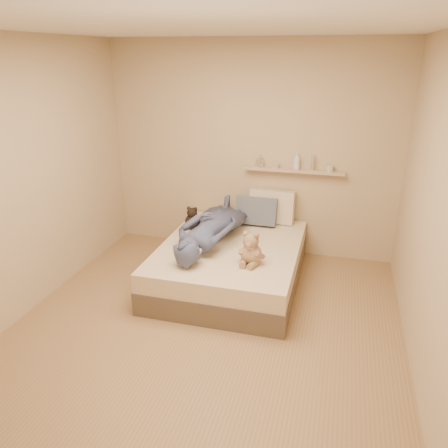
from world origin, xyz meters
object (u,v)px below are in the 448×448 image
(game_console, at_px, (193,251))
(dark_plush, at_px, (193,219))
(person, at_px, (213,226))
(pillow_grey, at_px, (256,211))
(pillow_cream, at_px, (272,206))
(wall_shelf, at_px, (294,171))
(teddy_bear, at_px, (251,251))
(bed, at_px, (231,263))

(game_console, height_order, dark_plush, dark_plush)
(dark_plush, distance_m, person, 0.45)
(pillow_grey, bearing_deg, dark_plush, -152.59)
(pillow_cream, bearing_deg, pillow_grey, -140.25)
(wall_shelf, bearing_deg, pillow_grey, -151.61)
(teddy_bear, distance_m, dark_plush, 1.13)
(bed, relative_size, person, 1.21)
(wall_shelf, bearing_deg, dark_plush, -152.23)
(bed, relative_size, game_console, 10.76)
(bed, bearing_deg, teddy_bear, -52.41)
(bed, xyz_separation_m, teddy_bear, (0.31, -0.40, 0.37))
(teddy_bear, height_order, person, person)
(wall_shelf, bearing_deg, pillow_cream, -161.55)
(bed, relative_size, pillow_grey, 3.80)
(pillow_cream, height_order, wall_shelf, wall_shelf)
(bed, bearing_deg, person, 171.05)
(bed, xyz_separation_m, person, (-0.22, 0.03, 0.41))
(pillow_cream, relative_size, wall_shelf, 0.46)
(bed, height_order, person, person)
(game_console, height_order, pillow_cream, pillow_cream)
(bed, bearing_deg, game_console, -112.56)
(bed, height_order, dark_plush, dark_plush)
(teddy_bear, bearing_deg, person, 140.38)
(game_console, relative_size, dark_plush, 0.62)
(teddy_bear, relative_size, pillow_cream, 0.63)
(dark_plush, bearing_deg, person, -40.90)
(teddy_bear, xyz_separation_m, pillow_cream, (0.00, 1.23, 0.06))
(pillow_cream, xyz_separation_m, pillow_grey, (-0.17, -0.14, -0.03))
(pillow_cream, bearing_deg, game_console, -111.45)
(bed, xyz_separation_m, wall_shelf, (0.55, 0.91, 0.88))
(pillow_grey, bearing_deg, person, -118.88)
(pillow_cream, height_order, person, pillow_cream)
(pillow_cream, distance_m, wall_shelf, 0.51)
(pillow_grey, bearing_deg, wall_shelf, 28.39)
(bed, xyz_separation_m, pillow_grey, (0.14, 0.69, 0.40))
(dark_plush, height_order, pillow_cream, pillow_cream)
(pillow_cream, relative_size, pillow_grey, 1.10)
(person, bearing_deg, game_console, 94.84)
(game_console, bearing_deg, dark_plush, 109.40)
(game_console, relative_size, person, 0.11)
(teddy_bear, bearing_deg, pillow_cream, 89.79)
(bed, height_order, pillow_cream, pillow_cream)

